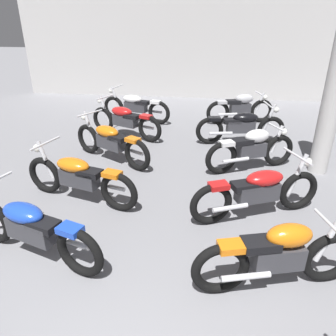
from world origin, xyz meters
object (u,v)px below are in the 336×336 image
object	(u,v)px
motorcycle_left_row_3	(111,141)
motorcycle_right_row_4	(241,126)
motorcycle_left_row_1	(31,228)
motorcycle_right_row_5	(241,108)
support_pillar	(334,92)
motorcycle_right_row_3	(252,148)
motorcycle_left_row_4	(125,120)
motorcycle_right_row_2	(258,191)
motorcycle_right_row_1	(278,255)
motorcycle_left_row_2	(79,177)
motorcycle_left_row_5	(135,106)

from	to	relation	value
motorcycle_left_row_3	motorcycle_right_row_4	xyz separation A→B (m)	(2.82, 1.42, 0.00)
motorcycle_left_row_1	motorcycle_right_row_5	xyz separation A→B (m)	(3.03, 6.20, 0.01)
support_pillar	motorcycle_right_row_3	size ratio (longest dim) A/B	1.75
motorcycle_left_row_4	motorcycle_right_row_2	distance (m)	4.42
motorcycle_left_row_1	motorcycle_left_row_3	distance (m)	3.11
support_pillar	motorcycle_left_row_1	xyz separation A→B (m)	(-4.39, -3.16, -1.15)
motorcycle_right_row_2	motorcycle_right_row_4	bearing A→B (deg)	90.44
motorcycle_left_row_3	motorcycle_right_row_1	distance (m)	4.34
motorcycle_left_row_1	motorcycle_left_row_2	size ratio (longest dim) A/B	0.99
support_pillar	motorcycle_left_row_3	distance (m)	4.43
motorcycle_left_row_4	motorcycle_right_row_1	xyz separation A→B (m)	(2.98, -4.78, 0.01)
motorcycle_left_row_2	motorcycle_left_row_3	bearing A→B (deg)	88.51
motorcycle_left_row_5	motorcycle_right_row_3	world-z (taller)	motorcycle_left_row_5
motorcycle_right_row_2	motorcycle_left_row_4	bearing A→B (deg)	131.48
motorcycle_left_row_5	motorcycle_left_row_4	bearing A→B (deg)	-88.61
motorcycle_left_row_4	support_pillar	bearing A→B (deg)	-18.91
motorcycle_right_row_1	motorcycle_left_row_2	bearing A→B (deg)	152.07
motorcycle_left_row_3	motorcycle_right_row_4	distance (m)	3.16
motorcycle_left_row_1	motorcycle_left_row_3	world-z (taller)	same
motorcycle_right_row_1	motorcycle_right_row_5	distance (m)	6.32
motorcycle_right_row_5	motorcycle_right_row_3	bearing A→B (deg)	-89.95
motorcycle_right_row_2	motorcycle_right_row_4	xyz separation A→B (m)	(-0.02, 3.19, 0.00)
motorcycle_left_row_1	motorcycle_left_row_5	bearing A→B (deg)	90.06
motorcycle_left_row_4	motorcycle_right_row_2	xyz separation A→B (m)	(2.93, -3.31, 0.00)
motorcycle_left_row_3	motorcycle_right_row_5	world-z (taller)	motorcycle_left_row_3
motorcycle_left_row_5	motorcycle_right_row_3	xyz separation A→B (m)	(3.04, -2.94, 0.01)
support_pillar	motorcycle_left_row_3	size ratio (longest dim) A/B	1.66
motorcycle_left_row_2	motorcycle_right_row_4	world-z (taller)	same
motorcycle_left_row_2	motorcycle_left_row_5	distance (m)	4.57
motorcycle_left_row_2	motorcycle_right_row_1	bearing A→B (deg)	-27.93
support_pillar	motorcycle_left_row_1	size ratio (longest dim) A/B	1.53
motorcycle_right_row_4	motorcycle_left_row_1	bearing A→B (deg)	-122.89
motorcycle_left_row_2	motorcycle_left_row_3	world-z (taller)	same
motorcycle_right_row_2	motorcycle_left_row_3	bearing A→B (deg)	148.14
support_pillar	motorcycle_left_row_4	bearing A→B (deg)	161.09
support_pillar	motorcycle_left_row_4	distance (m)	4.75
motorcycle_left_row_4	motorcycle_right_row_3	size ratio (longest dim) A/B	1.11
motorcycle_left_row_3	motorcycle_right_row_2	size ratio (longest dim) A/B	0.95
motorcycle_left_row_3	motorcycle_left_row_4	distance (m)	1.55
motorcycle_left_row_1	motorcycle_right_row_3	size ratio (longest dim) A/B	1.14
motorcycle_left_row_3	motorcycle_left_row_4	bearing A→B (deg)	93.05
motorcycle_right_row_2	motorcycle_left_row_2	bearing A→B (deg)	178.17
motorcycle_left_row_2	motorcycle_right_row_3	bearing A→B (deg)	28.73
motorcycle_right_row_3	motorcycle_right_row_5	distance (m)	3.14
motorcycle_left_row_4	motorcycle_right_row_5	xyz separation A→B (m)	(3.00, 1.54, 0.01)
motorcycle_left_row_1	motorcycle_right_row_1	bearing A→B (deg)	-2.39
support_pillar	motorcycle_left_row_2	world-z (taller)	support_pillar
support_pillar	motorcycle_right_row_1	bearing A→B (deg)	-112.76
support_pillar	motorcycle_right_row_5	xyz separation A→B (m)	(-1.36, 3.04, -1.14)
motorcycle_right_row_3	motorcycle_left_row_5	bearing A→B (deg)	135.88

